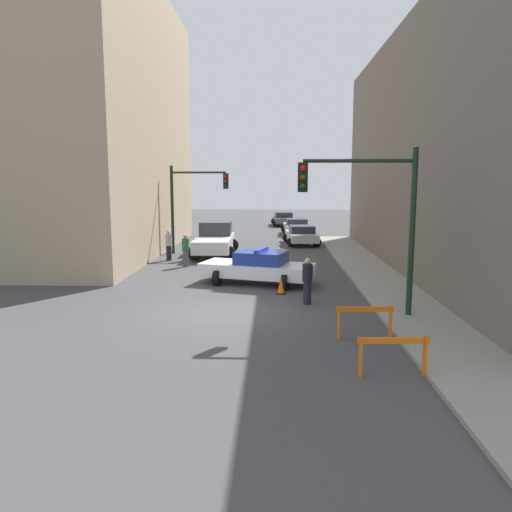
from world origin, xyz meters
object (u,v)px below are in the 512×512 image
object	(u,v)px
traffic_light_far	(190,197)
traffic_light_near	(375,207)
parked_car_near	(301,235)
police_car	(258,267)
parked_car_far	(284,219)
barrier_front	(393,350)
pedestrian_corner	(169,245)
pedestrian_sidewalk	(307,280)
traffic_cone	(281,286)
white_truck	(215,240)
parked_car_mid	(296,226)
barrier_mid	(365,317)
pedestrian_crossing	(186,250)

from	to	relation	value
traffic_light_far	traffic_light_near	bearing A→B (deg)	-59.93
traffic_light_near	parked_car_near	world-z (taller)	traffic_light_near
police_car	parked_car_far	xyz separation A→B (m)	(1.60, 27.83, -0.05)
traffic_light_near	barrier_front	xyz separation A→B (m)	(-0.46, -4.83, -2.91)
pedestrian_corner	pedestrian_sidewalk	size ratio (longest dim) A/B	1.00
police_car	traffic_cone	distance (m)	2.08
pedestrian_sidewalk	traffic_cone	world-z (taller)	pedestrian_sidewalk
traffic_light_near	traffic_cone	xyz separation A→B (m)	(-2.82, 3.33, -3.21)
white_truck	barrier_front	world-z (taller)	white_truck
police_car	parked_car_mid	bearing A→B (deg)	9.47
parked_car_near	traffic_cone	xyz separation A→B (m)	(-1.60, -15.10, -0.36)
police_car	traffic_cone	bearing A→B (deg)	-135.74
parked_car_near	barrier_front	world-z (taller)	parked_car_near
parked_car_mid	parked_car_near	bearing A→B (deg)	-92.63
police_car	parked_car_mid	size ratio (longest dim) A/B	1.14
traffic_cone	traffic_light_far	bearing A→B (deg)	116.31
pedestrian_sidewalk	white_truck	bearing A→B (deg)	79.83
pedestrian_corner	traffic_cone	world-z (taller)	pedestrian_corner
police_car	traffic_cone	xyz separation A→B (m)	(0.95, -1.81, -0.41)
traffic_light_far	police_car	size ratio (longest dim) A/B	1.03
traffic_light_far	police_car	xyz separation A→B (m)	(4.27, -8.74, -2.67)
traffic_light_near	barrier_mid	size ratio (longest dim) A/B	3.25
parked_car_far	traffic_light_near	bearing A→B (deg)	-90.01
traffic_light_far	traffic_cone	distance (m)	12.16
pedestrian_crossing	barrier_front	xyz separation A→B (m)	(7.11, -14.13, -0.24)
barrier_front	barrier_mid	distance (m)	2.71
police_car	barrier_mid	world-z (taller)	police_car
traffic_light_far	pedestrian_corner	xyz separation A→B (m)	(-0.81, -2.62, -2.54)
parked_car_far	barrier_mid	distance (m)	35.12
white_truck	barrier_front	size ratio (longest dim) A/B	3.40
barrier_mid	traffic_cone	xyz separation A→B (m)	(-2.22, 5.45, -0.30)
parked_car_mid	parked_car_far	xyz separation A→B (m)	(-0.87, 8.30, 0.00)
parked_car_far	pedestrian_sidewalk	distance (m)	31.25
pedestrian_crossing	traffic_cone	bearing A→B (deg)	-59.44
traffic_light_near	pedestrian_crossing	size ratio (longest dim) A/B	3.13
parked_car_mid	pedestrian_corner	xyz separation A→B (m)	(-7.55, -13.41, 0.19)
parked_car_far	traffic_cone	xyz separation A→B (m)	(-0.65, -29.64, -0.36)
police_car	barrier_front	world-z (taller)	police_car
traffic_light_near	police_car	world-z (taller)	traffic_light_near
police_car	parked_car_far	world-z (taller)	police_car
parked_car_near	traffic_cone	size ratio (longest dim) A/B	6.77
pedestrian_crossing	pedestrian_sidewalk	bearing A→B (deg)	-61.24
pedestrian_corner	barrier_front	xyz separation A→B (m)	(8.38, -16.08, -0.24)
traffic_light_near	parked_car_mid	distance (m)	24.86
pedestrian_sidewalk	barrier_front	size ratio (longest dim) A/B	1.04
traffic_light_near	traffic_cone	size ratio (longest dim) A/B	7.93
parked_car_near	parked_car_far	xyz separation A→B (m)	(-0.95, 14.54, 0.00)
pedestrian_crossing	white_truck	bearing A→B (deg)	68.08
pedestrian_sidewalk	police_car	bearing A→B (deg)	86.38
barrier_front	traffic_light_near	bearing A→B (deg)	84.58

